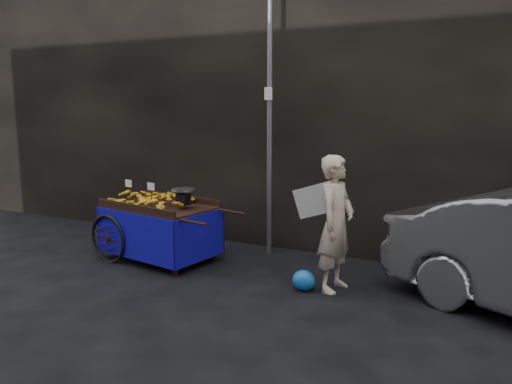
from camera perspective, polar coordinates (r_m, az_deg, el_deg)
The scene contains 6 objects.
ground at distance 6.78m, azimuth -5.57°, elevation -9.39°, with size 80.00×80.00×0.00m, color black.
building_wall at distance 8.57m, azimuth 5.93°, elevation 11.61°, with size 13.50×2.00×5.00m.
street_pole at distance 7.40m, azimuth 1.58°, elevation 8.13°, with size 0.12×0.10×4.00m.
banana_cart at distance 7.38m, azimuth -11.22°, elevation -2.11°, with size 2.28×1.31×1.17m.
vendor at distance 6.08m, azimuth 9.11°, elevation -3.57°, with size 0.76×0.66×1.65m.
plastic_bag at distance 6.19m, azimuth 5.48°, elevation -10.03°, with size 0.28×0.23×0.26m, color blue.
Camera 1 is at (3.43, -5.40, 2.22)m, focal length 35.00 mm.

